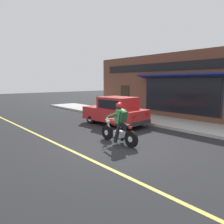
% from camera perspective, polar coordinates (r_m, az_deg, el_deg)
% --- Properties ---
extents(ground_plane, '(80.00, 80.00, 0.00)m').
position_cam_1_polar(ground_plane, '(8.53, 1.72, -8.41)').
color(ground_plane, black).
extents(sidewalk_curb, '(2.60, 22.00, 0.14)m').
position_cam_1_polar(sidewalk_curb, '(14.08, 8.64, -1.66)').
color(sidewalk_curb, '#ADAAA3').
rests_on(sidewalk_curb, ground).
extents(lane_stripe, '(0.12, 19.80, 0.01)m').
position_cam_1_polar(lane_stripe, '(10.08, -17.81, -6.20)').
color(lane_stripe, '#D1C64C').
rests_on(lane_stripe, ground).
extents(storefront_building, '(1.25, 11.94, 4.20)m').
position_cam_1_polar(storefront_building, '(15.00, 13.02, 6.65)').
color(storefront_building, brown).
rests_on(storefront_building, ground).
extents(motorcycle_with_rider, '(0.56, 2.02, 1.62)m').
position_cam_1_polar(motorcycle_with_rider, '(8.48, 1.81, -3.80)').
color(motorcycle_with_rider, black).
rests_on(motorcycle_with_rider, ground).
extents(car_hatchback, '(1.88, 3.88, 1.57)m').
position_cam_1_polar(car_hatchback, '(12.07, 0.87, 0.17)').
color(car_hatchback, black).
rests_on(car_hatchback, ground).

